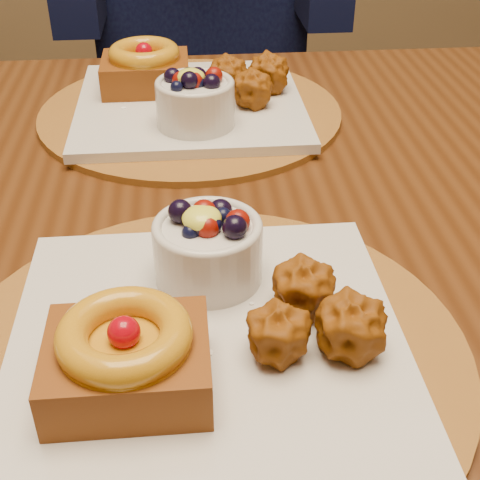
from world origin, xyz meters
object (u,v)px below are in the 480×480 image
(place_setting_near, at_px, (204,329))
(chair_far, at_px, (225,112))
(dining_table, at_px, (200,265))
(place_setting_far, at_px, (188,98))

(place_setting_near, bearing_deg, chair_far, 85.34)
(dining_table, xyz_separation_m, chair_far, (0.09, 0.92, -0.22))
(dining_table, distance_m, place_setting_near, 0.24)
(place_setting_near, distance_m, place_setting_far, 0.43)
(chair_far, bearing_deg, place_setting_near, -106.86)
(place_setting_near, relative_size, chair_far, 0.46)
(dining_table, height_order, place_setting_near, place_setting_near)
(place_setting_far, bearing_deg, dining_table, -89.25)
(dining_table, relative_size, place_setting_near, 4.21)
(place_setting_near, bearing_deg, place_setting_far, 90.06)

